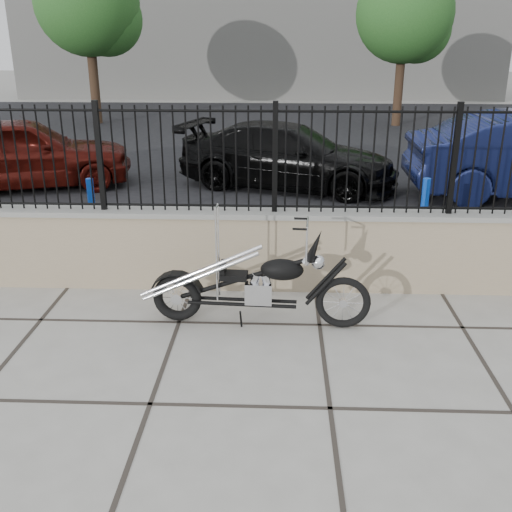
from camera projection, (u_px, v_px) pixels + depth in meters
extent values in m
plane|color=#99968E|center=(150.00, 404.00, 5.00)|extent=(90.00, 90.00, 0.00)
plane|color=black|center=(242.00, 143.00, 16.69)|extent=(30.00, 30.00, 0.00)
cube|color=gray|center=(191.00, 249.00, 7.16)|extent=(14.00, 0.36, 0.96)
cube|color=black|center=(187.00, 159.00, 6.78)|extent=(14.00, 0.08, 1.20)
cube|color=beige|center=(260.00, 7.00, 28.37)|extent=(22.00, 6.00, 8.00)
imported|color=#430E09|center=(21.00, 153.00, 11.66)|extent=(4.46, 2.87, 1.41)
imported|color=black|center=(288.00, 156.00, 11.74)|extent=(4.64, 2.98, 1.25)
cylinder|color=#0B5CA9|center=(92.00, 207.00, 8.99)|extent=(0.11, 0.11, 0.88)
cylinder|color=#0C2ABA|center=(424.00, 209.00, 8.80)|extent=(0.12, 0.12, 0.93)
cylinder|color=#382619|center=(94.00, 75.00, 19.81)|extent=(0.31, 0.31, 3.12)
cylinder|color=#382619|center=(399.00, 81.00, 19.36)|extent=(0.28, 0.28, 2.85)
sphere|color=#3E6A28|center=(405.00, 8.00, 18.59)|extent=(3.04, 3.04, 3.04)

